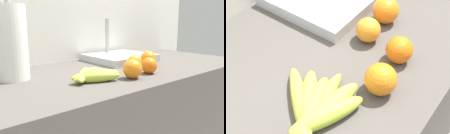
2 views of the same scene
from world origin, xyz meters
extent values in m
cube|color=silver|center=(0.00, 0.34, 0.65)|extent=(2.18, 0.06, 1.30)
ellipsoid|color=#AFCD3F|center=(-0.05, -0.14, 0.92)|extent=(0.18, 0.11, 0.04)
ellipsoid|color=#BBCE3F|center=(-0.05, -0.12, 0.93)|extent=(0.20, 0.07, 0.04)
ellipsoid|color=#B3BD3F|center=(-0.04, -0.11, 0.92)|extent=(0.21, 0.07, 0.03)
ellipsoid|color=#B6C73F|center=(-0.05, -0.10, 0.92)|extent=(0.18, 0.10, 0.04)
ellipsoid|color=#AFBD3F|center=(-0.06, -0.08, 0.92)|extent=(0.18, 0.14, 0.04)
ellipsoid|color=gold|center=(-0.06, -0.07, 0.92)|extent=(0.17, 0.19, 0.04)
sphere|color=orange|center=(0.08, -0.18, 0.94)|extent=(0.07, 0.07, 0.07)
sphere|color=orange|center=(0.22, -0.06, 0.94)|extent=(0.07, 0.07, 0.07)
sphere|color=orange|center=(0.32, -0.06, 0.94)|extent=(0.07, 0.07, 0.07)
sphere|color=orange|center=(0.20, -0.17, 0.94)|extent=(0.07, 0.07, 0.07)
cylinder|color=white|center=(-0.27, 0.10, 1.04)|extent=(0.12, 0.12, 0.28)
cylinder|color=gray|center=(-0.27, 0.10, 1.06)|extent=(0.02, 0.02, 0.31)
cube|color=#B7BABF|center=(0.31, 0.15, 0.92)|extent=(0.32, 0.30, 0.04)
cylinder|color=#B2B2B7|center=(0.31, 0.25, 1.04)|extent=(0.02, 0.02, 0.19)
camera|label=1|loc=(-0.56, -0.81, 1.13)|focal=38.52mm
camera|label=2|loc=(-0.36, -0.39, 1.48)|focal=52.21mm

